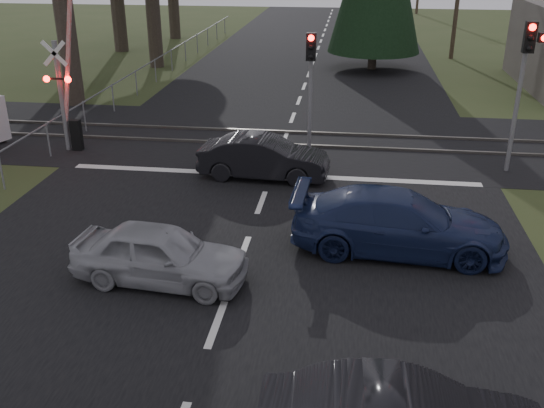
% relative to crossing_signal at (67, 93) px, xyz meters
% --- Properties ---
extents(ground, '(120.00, 120.00, 0.00)m').
position_rel_crossing_signal_xyz_m(ground, '(7.27, -9.79, -2.06)').
color(ground, '#313D1B').
rests_on(ground, ground).
extents(road, '(14.00, 100.00, 0.01)m').
position_rel_crossing_signal_xyz_m(road, '(7.27, 0.21, -2.05)').
color(road, black).
rests_on(road, ground).
extents(rail_corridor, '(120.00, 8.00, 0.01)m').
position_rel_crossing_signal_xyz_m(rail_corridor, '(7.27, 2.21, -2.05)').
color(rail_corridor, black).
rests_on(rail_corridor, ground).
extents(stop_line, '(13.00, 0.35, 0.00)m').
position_rel_crossing_signal_xyz_m(stop_line, '(7.27, -1.59, -2.05)').
color(stop_line, silver).
rests_on(stop_line, ground).
extents(rail_near, '(120.00, 0.12, 0.10)m').
position_rel_crossing_signal_xyz_m(rail_near, '(7.27, 1.41, -2.01)').
color(rail_near, '#59544C').
rests_on(rail_near, ground).
extents(rail_far, '(120.00, 0.12, 0.10)m').
position_rel_crossing_signal_xyz_m(rail_far, '(7.27, 3.01, -2.01)').
color(rail_far, '#59544C').
rests_on(rail_far, ground).
extents(crossing_signal, '(1.62, 0.38, 6.96)m').
position_rel_crossing_signal_xyz_m(crossing_signal, '(0.00, 0.00, 0.00)').
color(crossing_signal, slate).
rests_on(crossing_signal, ground).
extents(traffic_signal_right, '(0.68, 0.48, 4.70)m').
position_rel_crossing_signal_xyz_m(traffic_signal_right, '(14.82, -0.31, 1.26)').
color(traffic_signal_right, slate).
rests_on(traffic_signal_right, ground).
extents(traffic_signal_center, '(0.32, 0.48, 4.10)m').
position_rel_crossing_signal_xyz_m(traffic_signal_center, '(8.27, 0.89, 0.75)').
color(traffic_signal_center, slate).
rests_on(traffic_signal_center, ground).
extents(fence_left, '(0.10, 36.00, 1.20)m').
position_rel_crossing_signal_xyz_m(fence_left, '(-0.53, 12.71, -2.06)').
color(fence_left, slate).
rests_on(fence_left, ground).
extents(silver_car, '(3.96, 1.91, 1.30)m').
position_rel_crossing_signal_xyz_m(silver_car, '(5.74, -8.32, -1.41)').
color(silver_car, '#94969C').
rests_on(silver_car, ground).
extents(blue_sedan, '(5.15, 2.29, 1.47)m').
position_rel_crossing_signal_xyz_m(blue_sedan, '(10.92, -6.20, -1.32)').
color(blue_sedan, '#172146').
rests_on(blue_sedan, ground).
extents(dark_car_far, '(4.10, 1.63, 1.33)m').
position_rel_crossing_signal_xyz_m(dark_car_far, '(7.07, -1.80, -1.39)').
color(dark_car_far, black).
rests_on(dark_car_far, ground).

